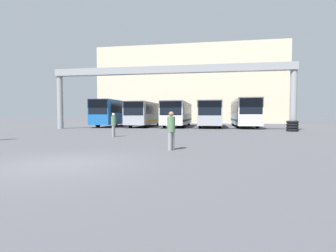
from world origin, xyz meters
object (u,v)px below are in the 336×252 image
bus_slot_4 (244,112)px  pedestrian_near_right (114,124)px  bus_slot_3 (210,113)px  bus_slot_0 (115,112)px  bus_slot_1 (145,113)px  tire_stack (292,126)px  bus_slot_2 (178,113)px  pedestrian_near_center (171,130)px

bus_slot_4 → pedestrian_near_right: 19.72m
bus_slot_3 → pedestrian_near_right: 17.37m
pedestrian_near_right → bus_slot_0: bearing=-160.4°
bus_slot_1 → tire_stack: size_ratio=9.91×
bus_slot_0 → bus_slot_2: size_ratio=0.92×
bus_slot_0 → pedestrian_near_center: bearing=-63.2°
bus_slot_1 → tire_stack: bus_slot_1 is taller
bus_slot_1 → bus_slot_2: bearing=6.9°
pedestrian_near_right → tire_stack: size_ratio=1.54×
bus_slot_0 → bus_slot_1: bearing=-1.0°
bus_slot_1 → bus_slot_3: 8.20m
bus_slot_3 → bus_slot_4: size_ratio=0.91×
bus_slot_2 → bus_slot_4: bus_slot_4 is taller
bus_slot_0 → pedestrian_near_center: 24.27m
bus_slot_2 → tire_stack: bus_slot_2 is taller
bus_slot_4 → pedestrian_near_center: 23.30m
bus_slot_1 → bus_slot_4: (12.28, 1.06, 0.16)m
tire_stack → pedestrian_near_right: bearing=-148.5°
bus_slot_2 → bus_slot_4: (8.19, 0.57, 0.14)m
bus_slot_0 → bus_slot_1: size_ratio=1.01×
bus_slot_0 → pedestrian_near_center: size_ratio=6.41×
bus_slot_4 → pedestrian_near_center: (-5.44, -22.64, -1.03)m
bus_slot_2 → bus_slot_4: bearing=3.9°
bus_slot_2 → tire_stack: (11.49, -7.85, -1.27)m
bus_slot_2 → bus_slot_3: bus_slot_3 is taller
bus_slot_2 → pedestrian_near_center: (2.75, -22.07, -0.88)m
pedestrian_near_right → tire_stack: bearing=120.1°
bus_slot_0 → tire_stack: size_ratio=10.05×
bus_slot_3 → pedestrian_near_center: (-1.34, -22.06, -0.89)m
pedestrian_near_center → pedestrian_near_right: 7.65m
pedestrian_near_center → tire_stack: bearing=178.4°
bus_slot_2 → pedestrian_near_center: bus_slot_2 is taller
bus_slot_4 → pedestrian_near_right: bus_slot_4 is taller
bus_slot_1 → bus_slot_3: size_ratio=0.91×
bus_slot_0 → bus_slot_3: size_ratio=0.93×
bus_slot_4 → bus_slot_3: bearing=-172.0°
tire_stack → bus_slot_2: bearing=145.7°
bus_slot_0 → bus_slot_2: (8.19, 0.43, -0.13)m
bus_slot_0 → bus_slot_2: bus_slot_0 is taller
bus_slot_3 → tire_stack: 10.85m
bus_slot_3 → pedestrian_near_right: size_ratio=7.03×
bus_slot_3 → bus_slot_2: bearing=179.8°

